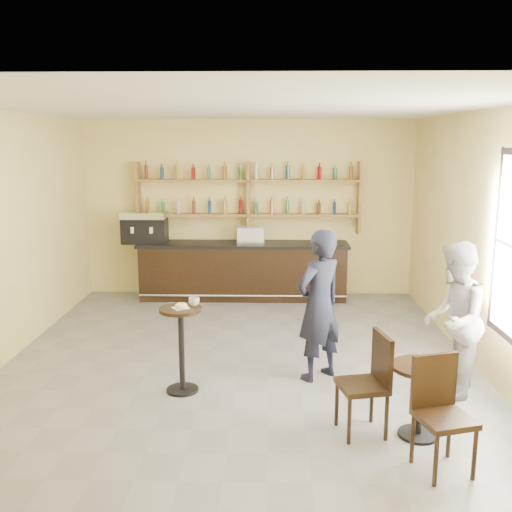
{
  "coord_description": "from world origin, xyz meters",
  "views": [
    {
      "loc": [
        0.38,
        -6.93,
        2.8
      ],
      "look_at": [
        0.2,
        0.8,
        1.25
      ],
      "focal_mm": 40.0,
      "sensor_mm": 36.0,
      "label": 1
    }
  ],
  "objects_px": {
    "pedestal_table": "(182,350)",
    "man_main": "(319,305)",
    "chair_west": "(362,385)",
    "bar_counter": "(243,270)",
    "cafe_table": "(420,401)",
    "pastry_case": "(251,235)",
    "chair_south": "(445,417)",
    "patron_second": "(453,320)",
    "espresso_machine": "(145,227)"
  },
  "relations": [
    {
      "from": "pedestal_table",
      "to": "man_main",
      "type": "bearing_deg",
      "value": 14.77
    },
    {
      "from": "man_main",
      "to": "chair_west",
      "type": "bearing_deg",
      "value": 63.2
    },
    {
      "from": "bar_counter",
      "to": "cafe_table",
      "type": "bearing_deg",
      "value": -68.81
    },
    {
      "from": "pastry_case",
      "to": "chair_west",
      "type": "relative_size",
      "value": 0.49
    },
    {
      "from": "pastry_case",
      "to": "pedestal_table",
      "type": "xyz_separation_m",
      "value": [
        -0.65,
        -4.0,
        -0.67
      ]
    },
    {
      "from": "pedestal_table",
      "to": "pastry_case",
      "type": "bearing_deg",
      "value": 80.73
    },
    {
      "from": "chair_south",
      "to": "cafe_table",
      "type": "bearing_deg",
      "value": 78.37
    },
    {
      "from": "chair_south",
      "to": "patron_second",
      "type": "height_order",
      "value": "patron_second"
    },
    {
      "from": "pastry_case",
      "to": "cafe_table",
      "type": "relative_size",
      "value": 0.67
    },
    {
      "from": "bar_counter",
      "to": "pastry_case",
      "type": "distance_m",
      "value": 0.67
    },
    {
      "from": "pastry_case",
      "to": "chair_south",
      "type": "height_order",
      "value": "pastry_case"
    },
    {
      "from": "pastry_case",
      "to": "man_main",
      "type": "xyz_separation_m",
      "value": [
        0.92,
        -3.59,
        -0.26
      ]
    },
    {
      "from": "bar_counter",
      "to": "pastry_case",
      "type": "relative_size",
      "value": 7.7
    },
    {
      "from": "bar_counter",
      "to": "chair_west",
      "type": "height_order",
      "value": "bar_counter"
    },
    {
      "from": "chair_west",
      "to": "patron_second",
      "type": "xyz_separation_m",
      "value": [
        1.13,
        0.9,
        0.37
      ]
    },
    {
      "from": "pedestal_table",
      "to": "cafe_table",
      "type": "xyz_separation_m",
      "value": [
        2.44,
        -0.96,
        -0.13
      ]
    },
    {
      "from": "pastry_case",
      "to": "chair_south",
      "type": "xyz_separation_m",
      "value": [
        1.83,
        -5.56,
        -0.67
      ]
    },
    {
      "from": "bar_counter",
      "to": "espresso_machine",
      "type": "distance_m",
      "value": 1.93
    },
    {
      "from": "man_main",
      "to": "chair_west",
      "type": "height_order",
      "value": "man_main"
    },
    {
      "from": "pedestal_table",
      "to": "chair_west",
      "type": "distance_m",
      "value": 2.1
    },
    {
      "from": "bar_counter",
      "to": "man_main",
      "type": "relative_size",
      "value": 2.08
    },
    {
      "from": "bar_counter",
      "to": "pedestal_table",
      "type": "relative_size",
      "value": 3.82
    },
    {
      "from": "espresso_machine",
      "to": "patron_second",
      "type": "relative_size",
      "value": 0.44
    },
    {
      "from": "chair_south",
      "to": "chair_west",
      "type": "bearing_deg",
      "value": 116.31
    },
    {
      "from": "chair_west",
      "to": "chair_south",
      "type": "bearing_deg",
      "value": 30.91
    },
    {
      "from": "pastry_case",
      "to": "pedestal_table",
      "type": "relative_size",
      "value": 0.5
    },
    {
      "from": "pastry_case",
      "to": "patron_second",
      "type": "xyz_separation_m",
      "value": [
        2.37,
        -4.01,
        -0.29
      ]
    },
    {
      "from": "chair_south",
      "to": "patron_second",
      "type": "relative_size",
      "value": 0.57
    },
    {
      "from": "pedestal_table",
      "to": "cafe_table",
      "type": "relative_size",
      "value": 1.36
    },
    {
      "from": "bar_counter",
      "to": "chair_south",
      "type": "bearing_deg",
      "value": -70.46
    },
    {
      "from": "pedestal_table",
      "to": "cafe_table",
      "type": "bearing_deg",
      "value": -21.55
    },
    {
      "from": "pastry_case",
      "to": "man_main",
      "type": "height_order",
      "value": "man_main"
    },
    {
      "from": "espresso_machine",
      "to": "pedestal_table",
      "type": "xyz_separation_m",
      "value": [
        1.25,
        -4.0,
        -0.8
      ]
    },
    {
      "from": "bar_counter",
      "to": "chair_west",
      "type": "distance_m",
      "value": 5.1
    },
    {
      "from": "pedestal_table",
      "to": "patron_second",
      "type": "distance_m",
      "value": 3.05
    },
    {
      "from": "man_main",
      "to": "patron_second",
      "type": "relative_size",
      "value": 1.04
    },
    {
      "from": "man_main",
      "to": "patron_second",
      "type": "bearing_deg",
      "value": 123.58
    },
    {
      "from": "espresso_machine",
      "to": "pedestal_table",
      "type": "distance_m",
      "value": 4.27
    },
    {
      "from": "chair_west",
      "to": "espresso_machine",
      "type": "bearing_deg",
      "value": -159.22
    },
    {
      "from": "pastry_case",
      "to": "man_main",
      "type": "distance_m",
      "value": 3.71
    },
    {
      "from": "pedestal_table",
      "to": "chair_west",
      "type": "height_order",
      "value": "chair_west"
    },
    {
      "from": "espresso_machine",
      "to": "chair_south",
      "type": "xyz_separation_m",
      "value": [
        3.74,
        -5.56,
        -0.8
      ]
    },
    {
      "from": "bar_counter",
      "to": "patron_second",
      "type": "xyz_separation_m",
      "value": [
        2.51,
        -4.01,
        0.36
      ]
    },
    {
      "from": "bar_counter",
      "to": "man_main",
      "type": "height_order",
      "value": "man_main"
    },
    {
      "from": "chair_west",
      "to": "pastry_case",
      "type": "bearing_deg",
      "value": -177.7
    },
    {
      "from": "cafe_table",
      "to": "pastry_case",
      "type": "bearing_deg",
      "value": 109.77
    },
    {
      "from": "pastry_case",
      "to": "chair_west",
      "type": "xyz_separation_m",
      "value": [
        1.23,
        -4.91,
        -0.66
      ]
    },
    {
      "from": "patron_second",
      "to": "chair_west",
      "type": "bearing_deg",
      "value": -28.54
    },
    {
      "from": "pastry_case",
      "to": "chair_west",
      "type": "height_order",
      "value": "pastry_case"
    },
    {
      "from": "pastry_case",
      "to": "patron_second",
      "type": "relative_size",
      "value": 0.28
    }
  ]
}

